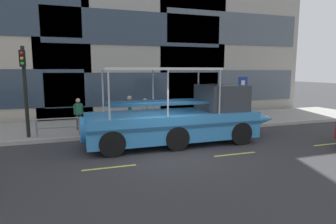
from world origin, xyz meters
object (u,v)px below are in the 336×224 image
pedestrian_near_stern (78,111)px  parking_sign (242,92)px  pedestrian_near_bow (214,105)px  pedestrian_mid_left (145,109)px  duck_tour_boat (184,119)px  pedestrian_mid_right (130,109)px  traffic_light_pole (25,83)px

pedestrian_near_stern → parking_sign: bearing=-4.9°
pedestrian_near_bow → parking_sign: bearing=-30.8°
pedestrian_mid_left → parking_sign: bearing=-7.5°
duck_tour_boat → pedestrian_mid_right: (-1.88, 2.88, 0.15)m
traffic_light_pole → pedestrian_mid_right: (4.77, 0.44, -1.43)m
traffic_light_pole → pedestrian_near_bow: 10.17m
duck_tour_boat → pedestrian_near_stern: duck_tour_boat is taller
pedestrian_near_bow → pedestrian_mid_left: size_ratio=1.05×
pedestrian_near_stern → pedestrian_near_bow: bearing=0.3°
pedestrian_mid_right → pedestrian_near_stern: pedestrian_mid_right is taller
parking_sign → pedestrian_near_bow: (-1.38, 0.82, -0.84)m
parking_sign → pedestrian_mid_right: (-6.60, 0.20, -0.76)m
duck_tour_boat → pedestrian_mid_right: 3.44m
pedestrian_mid_left → traffic_light_pole: bearing=-170.3°
traffic_light_pole → pedestrian_near_bow: (10.00, 1.06, -1.51)m
pedestrian_near_bow → pedestrian_mid_right: bearing=-173.2°
pedestrian_near_bow → pedestrian_mid_right: pedestrian_mid_right is taller
traffic_light_pole → pedestrian_near_bow: size_ratio=2.54×
traffic_light_pole → parking_sign: size_ratio=1.54×
parking_sign → pedestrian_mid_left: size_ratio=1.74×
parking_sign → pedestrian_near_bow: 1.81m
pedestrian_mid_right → pedestrian_near_stern: size_ratio=1.07×
traffic_light_pole → duck_tour_boat: size_ratio=0.44×
duck_tour_boat → traffic_light_pole: bearing=159.9°
traffic_light_pole → pedestrian_mid_left: traffic_light_pole is taller
traffic_light_pole → pedestrian_near_stern: (2.24, 1.03, -1.50)m
pedestrian_near_bow → traffic_light_pole: bearing=-173.9°
pedestrian_near_bow → pedestrian_near_stern: 7.76m
duck_tour_boat → pedestrian_near_bow: (3.35, 3.50, 0.07)m
traffic_light_pole → pedestrian_mid_left: bearing=9.7°
pedestrian_near_bow → pedestrian_mid_left: (-4.27, -0.08, -0.05)m
pedestrian_near_stern → pedestrian_mid_right: bearing=-13.0°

